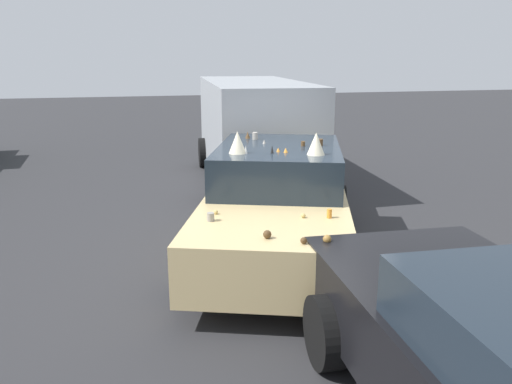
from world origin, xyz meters
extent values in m
plane|color=#2D2D30|center=(0.00, 0.00, 0.00)|extent=(60.00, 60.00, 0.00)
cube|color=#D8BC7F|center=(0.00, 0.00, 0.60)|extent=(4.99, 3.28, 0.65)
cube|color=#1E2833|center=(0.29, -0.10, 1.19)|extent=(2.67, 2.33, 0.54)
cylinder|color=black|center=(-1.67, -0.40, 0.32)|extent=(0.67, 0.42, 0.63)
cylinder|color=black|center=(-1.05, 1.36, 0.32)|extent=(0.67, 0.42, 0.63)
cylinder|color=black|center=(1.05, -1.36, 0.32)|extent=(0.67, 0.42, 0.63)
cylinder|color=black|center=(1.67, 0.40, 0.32)|extent=(0.67, 0.42, 0.63)
ellipsoid|color=black|center=(1.96, 0.28, 0.59)|extent=(0.14, 0.07, 0.14)
ellipsoid|color=black|center=(1.53, -1.52, 0.47)|extent=(0.18, 0.08, 0.13)
ellipsoid|color=black|center=(0.30, 0.87, 0.59)|extent=(0.17, 0.08, 0.10)
ellipsoid|color=black|center=(0.62, -1.19, 0.57)|extent=(0.13, 0.06, 0.11)
ellipsoid|color=black|center=(0.46, -1.13, 0.47)|extent=(0.12, 0.06, 0.14)
ellipsoid|color=black|center=(-1.14, 1.38, 0.49)|extent=(0.11, 0.06, 0.15)
ellipsoid|color=black|center=(-1.64, -0.39, 0.71)|extent=(0.17, 0.08, 0.11)
ellipsoid|color=black|center=(-0.55, -0.78, 0.53)|extent=(0.14, 0.07, 0.10)
ellipsoid|color=black|center=(-0.70, -0.72, 0.51)|extent=(0.12, 0.06, 0.12)
ellipsoid|color=black|center=(-0.89, 1.29, 0.54)|extent=(0.13, 0.06, 0.15)
ellipsoid|color=black|center=(-0.76, -0.70, 0.42)|extent=(0.12, 0.06, 0.15)
ellipsoid|color=black|center=(0.38, 0.84, 0.48)|extent=(0.11, 0.05, 0.13)
cylinder|color=gray|center=(-1.17, 1.10, 0.97)|extent=(0.11, 0.11, 0.09)
cylinder|color=orange|center=(-1.39, -0.20, 0.97)|extent=(0.07, 0.07, 0.10)
sphere|color=tan|center=(-0.94, 1.01, 0.95)|extent=(0.05, 0.05, 0.05)
sphere|color=#A87A38|center=(-2.14, 0.12, 0.96)|extent=(0.08, 0.08, 0.08)
sphere|color=#51381E|center=(-1.86, 0.65, 0.96)|extent=(0.08, 0.08, 0.08)
sphere|color=#51381E|center=(-2.10, 0.34, 0.96)|extent=(0.07, 0.07, 0.07)
sphere|color=tan|center=(-1.31, 0.08, 0.95)|extent=(0.05, 0.05, 0.05)
cone|color=orange|center=(-0.22, -0.04, 1.50)|extent=(0.08, 0.08, 0.06)
cone|color=silver|center=(-0.18, 0.48, 1.52)|extent=(0.05, 0.05, 0.11)
cylinder|color=#51381E|center=(0.18, -0.66, 1.51)|extent=(0.10, 0.10, 0.09)
cone|color=black|center=(-0.23, 0.14, 1.52)|extent=(0.06, 0.06, 0.11)
cylinder|color=gray|center=(0.92, 0.08, 1.52)|extent=(0.09, 0.09, 0.11)
cone|color=orange|center=(-0.13, 0.03, 1.49)|extent=(0.05, 0.05, 0.05)
cone|color=gray|center=(0.52, 0.05, 1.49)|extent=(0.06, 0.06, 0.06)
cylinder|color=#51381E|center=(0.20, -0.42, 1.50)|extent=(0.08, 0.08, 0.07)
cone|color=#51381E|center=(1.06, 0.17, 1.52)|extent=(0.11, 0.11, 0.10)
cone|color=beige|center=(-0.46, -0.37, 1.61)|extent=(0.23, 0.23, 0.28)
cone|color=beige|center=(-0.12, 0.58, 1.61)|extent=(0.23, 0.23, 0.28)
cube|color=#9EA3A8|center=(4.37, -0.73, 1.23)|extent=(5.37, 2.31, 1.86)
cube|color=#1E2833|center=(6.20, -0.87, 1.61)|extent=(0.24, 1.70, 0.67)
cylinder|color=black|center=(6.01, 0.14, 0.36)|extent=(0.74, 0.29, 0.72)
cylinder|color=black|center=(5.86, -1.83, 0.36)|extent=(0.74, 0.29, 0.72)
cylinder|color=black|center=(2.87, 0.37, 0.36)|extent=(0.74, 0.29, 0.72)
cylinder|color=black|center=(2.73, -1.60, 0.36)|extent=(0.74, 0.29, 0.72)
cylinder|color=black|center=(-2.74, 0.35, 0.33)|extent=(0.67, 0.25, 0.66)
cylinder|color=black|center=(-2.83, -1.43, 0.33)|extent=(0.67, 0.25, 0.66)
camera|label=1|loc=(-6.55, 1.93, 2.69)|focal=36.28mm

